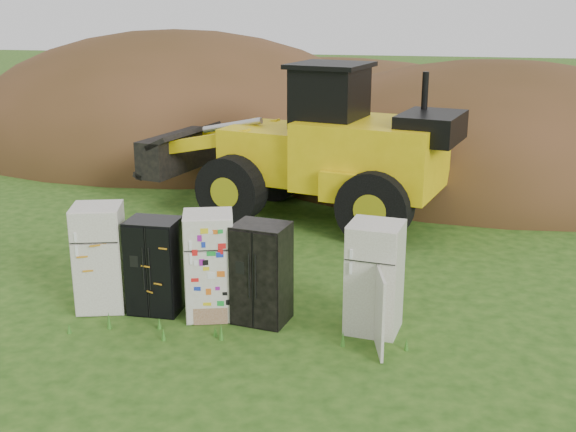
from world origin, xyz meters
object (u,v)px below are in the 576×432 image
fridge_sticker (209,265)px  fridge_dark_mid (262,273)px  fridge_open_door (375,277)px  fridge_black_side (155,266)px  fridge_leftmost (100,257)px  wheel_loader (293,141)px

fridge_sticker → fridge_dark_mid: fridge_sticker is taller
fridge_sticker → fridge_dark_mid: 0.92m
fridge_dark_mid → fridge_open_door: 1.87m
fridge_black_side → fridge_sticker: (0.98, -0.01, 0.09)m
fridge_sticker → fridge_open_door: (2.78, -0.02, 0.00)m
fridge_black_side → fridge_sticker: 0.98m
fridge_leftmost → fridge_dark_mid: (2.87, 0.03, -0.08)m
fridge_open_door → wheel_loader: bearing=120.3°
fridge_dark_mid → fridge_open_door: fridge_open_door is taller
fridge_sticker → wheel_loader: (0.22, 6.16, 0.98)m
fridge_leftmost → fridge_black_side: (0.98, 0.07, -0.10)m
fridge_black_side → fridge_sticker: bearing=-0.7°
fridge_leftmost → fridge_open_door: fridge_leftmost is taller
fridge_dark_mid → wheel_loader: bearing=105.8°
fridge_black_side → fridge_open_door: bearing=-0.6°
fridge_leftmost → wheel_loader: 6.66m
fridge_sticker → fridge_dark_mid: (0.91, -0.03, -0.06)m
fridge_black_side → fridge_leftmost: bearing=-176.3°
wheel_loader → fridge_sticker: bearing=-78.4°
fridge_black_side → wheel_loader: (1.20, 6.15, 1.07)m
fridge_leftmost → wheel_loader: wheel_loader is taller
fridge_sticker → fridge_dark_mid: bearing=-18.7°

